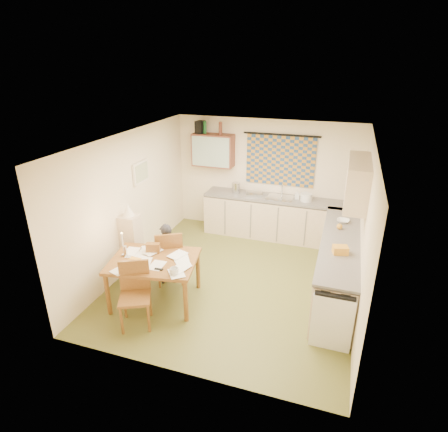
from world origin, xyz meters
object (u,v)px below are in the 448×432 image
(dining_table, at_px, (155,280))
(chair_far, at_px, (170,266))
(counter_back, at_px, (280,218))
(person, at_px, (167,254))
(stove, at_px, (333,312))
(counter_right, at_px, (338,265))
(shelf_stand, at_px, (132,245))

(dining_table, relative_size, chair_far, 1.48)
(counter_back, xyz_separation_m, person, (-1.52, -2.37, 0.11))
(chair_far, bearing_deg, stove, 138.15)
(stove, bearing_deg, chair_far, 168.06)
(counter_back, distance_m, dining_table, 3.27)
(counter_right, bearing_deg, person, -165.09)
(counter_back, xyz_separation_m, counter_right, (1.28, -1.63, -0.00))
(chair_far, bearing_deg, counter_right, 164.42)
(counter_right, xyz_separation_m, dining_table, (-2.75, -1.29, -0.07))
(counter_right, bearing_deg, chair_far, -165.67)
(counter_right, xyz_separation_m, stove, (0.00, -1.30, -0.03))
(stove, bearing_deg, counter_right, 90.00)
(counter_right, bearing_deg, stove, -90.00)
(stove, height_order, dining_table, stove)
(chair_far, xyz_separation_m, shelf_stand, (-0.76, 0.06, 0.26))
(stove, height_order, shelf_stand, shelf_stand)
(stove, xyz_separation_m, shelf_stand, (-3.54, 0.65, 0.14))
(chair_far, height_order, shelf_stand, shelf_stand)
(counter_right, relative_size, stove, 3.49)
(counter_back, distance_m, shelf_stand, 3.21)
(counter_back, bearing_deg, dining_table, -116.68)
(person, bearing_deg, chair_far, -148.54)
(counter_right, bearing_deg, counter_back, 128.17)
(dining_table, height_order, chair_far, chair_far)
(counter_back, xyz_separation_m, stove, (1.28, -2.93, -0.03))
(counter_back, relative_size, chair_far, 3.29)
(dining_table, relative_size, shelf_stand, 1.32)
(counter_right, relative_size, dining_table, 1.98)
(counter_right, height_order, chair_far, chair_far)
(stove, relative_size, shelf_stand, 0.75)
(stove, xyz_separation_m, person, (-2.80, 0.55, 0.14))
(counter_back, distance_m, person, 2.82)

